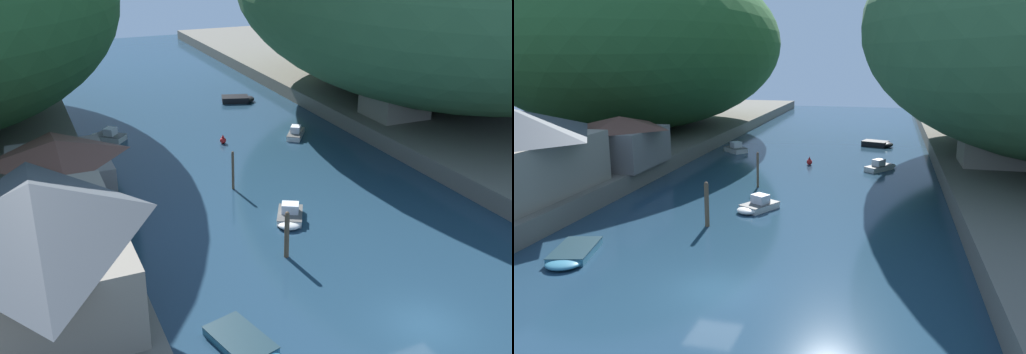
{
  "view_description": "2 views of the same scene",
  "coord_description": "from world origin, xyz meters",
  "views": [
    {
      "loc": [
        -17.41,
        -18.5,
        18.4
      ],
      "look_at": [
        -2.21,
        16.78,
        2.07
      ],
      "focal_mm": 40.0,
      "sensor_mm": 36.0,
      "label": 1
    },
    {
      "loc": [
        8.04,
        -21.4,
        11.21
      ],
      "look_at": [
        -0.84,
        15.81,
        1.96
      ],
      "focal_mm": 35.0,
      "sensor_mm": 36.0,
      "label": 2
    }
  ],
  "objects": [
    {
      "name": "boathouse_shed",
      "position": [
        -15.59,
        19.05,
        3.84
      ],
      "size": [
        6.91,
        8.02,
        4.45
      ],
      "color": "slate",
      "rests_on": "left_bank"
    },
    {
      "name": "person_by_boathouse",
      "position": [
        -15.04,
        12.48,
        2.52
      ],
      "size": [
        0.32,
        0.43,
        1.69
      ],
      "rotation": [
        0.0,
        0.0,
        1.28
      ],
      "color": "#282D3D",
      "rests_on": "left_bank"
    },
    {
      "name": "boat_navy_launch",
      "position": [
        -9.13,
        1.83,
        0.23
      ],
      "size": [
        3.1,
        4.82,
        0.47
      ],
      "rotation": [
        0.0,
        0.0,
        3.4
      ],
      "color": "teal",
      "rests_on": "water_surface"
    },
    {
      "name": "mooring_post_nearest",
      "position": [
        -3.56,
        8.88,
        1.57
      ],
      "size": [
        0.3,
        0.3,
        3.12
      ],
      "color": "brown",
      "rests_on": "water_surface"
    },
    {
      "name": "person_on_quay",
      "position": [
        -15.03,
        14.92,
        2.52
      ],
      "size": [
        0.24,
        0.39,
        1.69
      ],
      "rotation": [
        0.0,
        0.0,
        1.61
      ],
      "color": "#282D3D",
      "rests_on": "left_bank"
    },
    {
      "name": "boat_far_upstream",
      "position": [
        7.59,
        29.39,
        0.36
      ],
      "size": [
        3.43,
        4.06,
        1.15
      ],
      "rotation": [
        0.0,
        0.0,
        5.65
      ],
      "color": "silver",
      "rests_on": "water_surface"
    },
    {
      "name": "boat_near_quay",
      "position": [
        6.98,
        43.27,
        0.33
      ],
      "size": [
        4.3,
        3.04,
        0.67
      ],
      "rotation": [
        0.0,
        0.0,
        4.41
      ],
      "color": "black",
      "rests_on": "water_surface"
    },
    {
      "name": "right_bank_cottage",
      "position": [
        17.32,
        26.97,
        3.74
      ],
      "size": [
        5.7,
        5.5,
        4.27
      ],
      "color": "gray",
      "rests_on": "right_bank"
    },
    {
      "name": "boat_mid_channel",
      "position": [
        -1.22,
        13.11,
        0.35
      ],
      "size": [
        3.11,
        3.8,
        1.15
      ],
      "rotation": [
        0.0,
        0.0,
        2.64
      ],
      "color": "silver",
      "rests_on": "water_surface"
    },
    {
      "name": "waterfront_building",
      "position": [
        -17.55,
        7.9,
        4.78
      ],
      "size": [
        8.43,
        13.02,
        6.24
      ],
      "color": "gray",
      "rests_on": "left_bank"
    },
    {
      "name": "right_bank",
      "position": [
        23.86,
        30.0,
        0.77
      ],
      "size": [
        22.0,
        120.0,
        1.55
      ],
      "color": "#666056",
      "rests_on": "ground"
    },
    {
      "name": "channel_buoy_near",
      "position": [
        0.08,
        30.06,
        0.35
      ],
      "size": [
        0.59,
        0.59,
        0.89
      ],
      "color": "red",
      "rests_on": "water_surface"
    },
    {
      "name": "water_surface",
      "position": [
        0.0,
        30.0,
        0.0
      ],
      "size": [
        130.0,
        130.0,
        0.0
      ],
      "primitive_type": "plane",
      "color": "#1E384C",
      "rests_on": "ground"
    },
    {
      "name": "mooring_post_middle",
      "position": [
        -2.88,
        19.74,
        1.59
      ],
      "size": [
        0.21,
        0.21,
        3.16
      ],
      "color": "brown",
      "rests_on": "water_surface"
    },
    {
      "name": "boat_far_right_bank",
      "position": [
        -9.98,
        35.44,
        0.4
      ],
      "size": [
        3.75,
        3.55,
        1.27
      ],
      "rotation": [
        0.0,
        0.0,
        0.85
      ],
      "color": "silver",
      "rests_on": "water_surface"
    }
  ]
}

